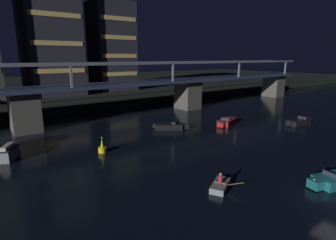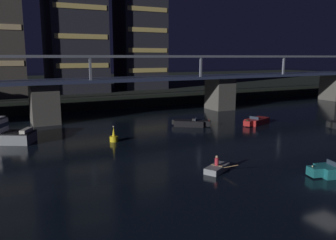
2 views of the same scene
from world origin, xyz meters
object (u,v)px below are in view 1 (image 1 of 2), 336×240
Objects in this scene: river_bridge at (121,93)px; dinghy_with_paddler at (220,185)px; tower_west_tall at (48,31)px; channel_buoy at (102,148)px; speedboat_near_right at (299,122)px; speedboat_near_center at (335,180)px; speedboat_mid_center at (170,126)px; tower_central at (112,47)px; speedboat_mid_left at (227,122)px.

dinghy_with_paddler is at bearing -100.29° from river_bridge.
tower_west_tall is 9.71× the size of dinghy_with_paddler.
speedboat_near_right is at bearing -11.26° from channel_buoy.
river_bridge is 29.00m from speedboat_near_right.
speedboat_mid_center is (-0.65, 21.91, 0.00)m from speedboat_near_center.
channel_buoy reaches higher than speedboat_near_center.
river_bridge is 33.60× the size of dinghy_with_paddler.
tower_central reaches higher than speedboat_mid_center.
river_bridge is 11.76m from speedboat_mid_center.
tower_west_tall reaches higher than speedboat_near_right.
channel_buoy reaches higher than dinghy_with_paddler.
speedboat_mid_left is at bearing -18.50° from speedboat_mid_center.
river_bridge is 25.91m from tower_west_tall.
speedboat_mid_left is (16.67, -36.37, -15.25)m from tower_west_tall.
tower_west_tall reaches higher than speedboat_mid_center.
speedboat_near_right is (17.28, 12.45, 0.00)m from speedboat_near_center.
speedboat_near_center is 1.86× the size of dinghy_with_paddler.
speedboat_near_right is (20.35, -20.30, -3.87)m from river_bridge.
tower_central reaches higher than speedboat_near_center.
river_bridge is at bearing 129.00° from speedboat_mid_left.
speedboat_near_center is (-5.55, -54.62, -12.28)m from tower_central.
river_bridge is at bearing 79.71° from dinghy_with_paddler.
dinghy_with_paddler is at bearing -71.81° from channel_buoy.
speedboat_near_center is at bearing -81.18° from tower_west_tall.
tower_central reaches higher than dinghy_with_paddler.
speedboat_near_right is 11.29m from speedboat_mid_left.
tower_central is 7.59× the size of dinghy_with_paddler.
tower_west_tall is at bearing 90.55° from dinghy_with_paddler.
dinghy_with_paddler is (-16.18, -13.97, -0.14)m from speedboat_mid_left.
tower_central is 12.10× the size of channel_buoy.
speedboat_mid_left is (11.14, -13.76, -3.87)m from river_bridge.
dinghy_with_paddler is at bearing -113.84° from speedboat_mid_center.
speedboat_near_center and speedboat_near_right have the same top height.
speedboat_mid_center is (-6.20, -32.71, -12.28)m from tower_central.
speedboat_mid_center is at bearing 152.18° from speedboat_near_right.
speedboat_mid_left is 20.58m from channel_buoy.
speedboat_near_center is at bearing -31.77° from dinghy_with_paddler.
speedboat_mid_left is at bearing -85.95° from tower_central.
tower_central reaches higher than channel_buoy.
dinghy_with_paddler reaches higher than speedboat_mid_center.
tower_west_tall is 15.47× the size of channel_buoy.
river_bridge is 3.46× the size of tower_west_tall.
tower_central is 35.49m from speedboat_mid_center.
tower_central is 4.51× the size of speedboat_mid_center.
speedboat_mid_left is at bearing 1.71° from channel_buoy.
speedboat_mid_center is at bearing -77.39° from river_bridge.
dinghy_with_paddler is (-7.46, -16.89, -0.14)m from speedboat_mid_center.
speedboat_near_right and speedboat_mid_left have the same top height.
tower_west_tall is 14.47m from tower_central.
dinghy_with_paddler is (4.39, -13.36, -0.20)m from channel_buoy.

